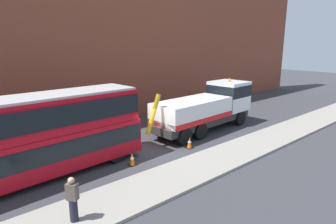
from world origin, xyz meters
name	(u,v)px	position (x,y,z in m)	size (l,w,h in m)	color
ground_plane	(147,148)	(0.00, 0.00, 0.00)	(120.00, 120.00, 0.00)	#38383D
near_kerb	(195,169)	(0.00, -4.20, 0.07)	(60.00, 2.80, 0.15)	gray
building_facade	(84,21)	(0.00, 7.70, 8.07)	(60.00, 1.50, 16.00)	brown
recovery_tow_truck	(208,107)	(5.97, 0.24, 1.76)	(10.21, 3.13, 3.67)	#2D2D2D
double_decker_bus	(33,135)	(-6.49, 0.21, 2.23)	(11.15, 3.16, 4.06)	#B70C19
pedestrian_onlooker	(73,200)	(-6.64, -4.47, 0.99)	(0.44, 0.48, 1.71)	#232333
traffic_cone_near_bus	(132,159)	(-2.12, -1.54, 0.34)	(0.36, 0.36, 0.72)	orange
traffic_cone_midway	(190,143)	(2.05, -1.75, 0.34)	(0.36, 0.36, 0.72)	orange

